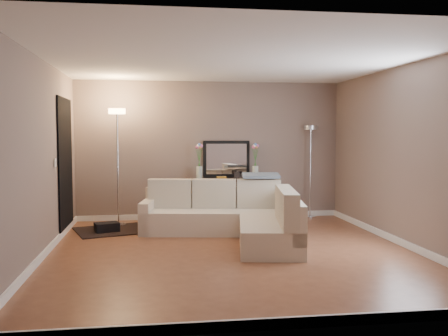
{
  "coord_description": "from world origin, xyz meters",
  "views": [
    {
      "loc": [
        -1.05,
        -6.67,
        1.63
      ],
      "look_at": [
        0.0,
        0.8,
        1.1
      ],
      "focal_mm": 40.0,
      "sensor_mm": 36.0,
      "label": 1
    }
  ],
  "objects": [
    {
      "name": "table_decor",
      "position": [
        0.31,
        2.51,
        0.82
      ],
      "size": [
        0.53,
        0.12,
        0.13
      ],
      "color": "orange",
      "rests_on": "console_table"
    },
    {
      "name": "wall_right",
      "position": [
        2.51,
        0.0,
        1.3
      ],
      "size": [
        0.02,
        5.5,
        2.6
      ],
      "primitive_type": "cube",
      "color": "#7A675E",
      "rests_on": "ground"
    },
    {
      "name": "floor_lamp_unlit",
      "position": [
        1.92,
        2.55,
        1.25
      ],
      "size": [
        0.3,
        0.3,
        1.77
      ],
      "color": "silver",
      "rests_on": "floor"
    },
    {
      "name": "sectional_sofa",
      "position": [
        0.21,
        0.97,
        0.32
      ],
      "size": [
        2.54,
        2.69,
        0.86
      ],
      "color": "beige",
      "rests_on": "floor"
    },
    {
      "name": "ceiling",
      "position": [
        0.0,
        0.0,
        2.6
      ],
      "size": [
        5.0,
        5.5,
        0.01
      ],
      "primitive_type": "cube",
      "color": "white",
      "rests_on": "ground"
    },
    {
      "name": "baseboard_right",
      "position": [
        2.48,
        0.0,
        0.05
      ],
      "size": [
        0.03,
        5.5,
        0.1
      ],
      "primitive_type": "cube",
      "color": "white",
      "rests_on": "ground"
    },
    {
      "name": "wall_front",
      "position": [
        0.0,
        -2.76,
        1.3
      ],
      "size": [
        5.0,
        0.02,
        2.6
      ],
      "primitive_type": "cube",
      "color": "#7A675E",
      "rests_on": "ground"
    },
    {
      "name": "floor",
      "position": [
        0.0,
        0.0,
        -0.01
      ],
      "size": [
        5.0,
        5.5,
        0.01
      ],
      "primitive_type": "cube",
      "color": "brown",
      "rests_on": "ground"
    },
    {
      "name": "console_table",
      "position": [
        0.23,
        2.54,
        0.43
      ],
      "size": [
        1.26,
        0.36,
        0.77
      ],
      "color": "black",
      "rests_on": "floor"
    },
    {
      "name": "wall_left",
      "position": [
        -2.51,
        0.0,
        1.3
      ],
      "size": [
        0.02,
        5.5,
        2.6
      ],
      "primitive_type": "cube",
      "color": "#7A675E",
      "rests_on": "ground"
    },
    {
      "name": "charcoal_rug",
      "position": [
        -1.67,
        1.77,
        0.01
      ],
      "size": [
        1.58,
        1.37,
        0.02
      ],
      "primitive_type": "cube",
      "rotation": [
        0.0,
        0.0,
        0.31
      ],
      "color": "black",
      "rests_on": "floor"
    },
    {
      "name": "floor_lamp_lit",
      "position": [
        -1.68,
        2.18,
        1.45
      ],
      "size": [
        0.37,
        0.37,
        2.05
      ],
      "color": "silver",
      "rests_on": "floor"
    },
    {
      "name": "flower_vase_left",
      "position": [
        -0.22,
        2.55,
        1.06
      ],
      "size": [
        0.14,
        0.12,
        0.66
      ],
      "color": "silver",
      "rests_on": "console_table"
    },
    {
      "name": "baseboard_front",
      "position": [
        0.0,
        -2.73,
        0.05
      ],
      "size": [
        5.0,
        0.03,
        0.1
      ],
      "primitive_type": "cube",
      "color": "white",
      "rests_on": "ground"
    },
    {
      "name": "throw_blanket",
      "position": [
        0.72,
        1.5,
        0.92
      ],
      "size": [
        0.65,
        0.42,
        0.08
      ],
      "primitive_type": "cube",
      "rotation": [
        0.1,
        0.0,
        -0.11
      ],
      "color": "slate",
      "rests_on": "sectional_sofa"
    },
    {
      "name": "doorway",
      "position": [
        -2.48,
        1.7,
        1.1
      ],
      "size": [
        0.02,
        1.2,
        2.2
      ],
      "primitive_type": "cube",
      "color": "black",
      "rests_on": "ground"
    },
    {
      "name": "switch_plate",
      "position": [
        -2.48,
        0.85,
        1.2
      ],
      "size": [
        0.02,
        0.08,
        0.12
      ],
      "primitive_type": "cube",
      "color": "white",
      "rests_on": "ground"
    },
    {
      "name": "leaning_mirror",
      "position": [
        0.31,
        2.7,
        1.14
      ],
      "size": [
        0.89,
        0.06,
        0.69
      ],
      "color": "black",
      "rests_on": "console_table"
    },
    {
      "name": "baseboard_left",
      "position": [
        -2.48,
        0.0,
        0.05
      ],
      "size": [
        0.03,
        5.5,
        0.1
      ],
      "primitive_type": "cube",
      "color": "white",
      "rests_on": "ground"
    },
    {
      "name": "flower_vase_right",
      "position": [
        0.84,
        2.53,
        1.06
      ],
      "size": [
        0.14,
        0.12,
        0.66
      ],
      "color": "silver",
      "rests_on": "console_table"
    },
    {
      "name": "wall_back",
      "position": [
        0.0,
        2.76,
        1.3
      ],
      "size": [
        5.0,
        0.02,
        2.6
      ],
      "primitive_type": "cube",
      "color": "#7A675E",
      "rests_on": "ground"
    },
    {
      "name": "black_bag",
      "position": [
        -1.83,
        1.62,
        0.04
      ],
      "size": [
        0.44,
        0.37,
        0.25
      ],
      "primitive_type": "cube",
      "rotation": [
        0.0,
        0.0,
        0.31
      ],
      "color": "black",
      "rests_on": "charcoal_rug"
    },
    {
      "name": "baseboard_back",
      "position": [
        0.0,
        2.73,
        0.05
      ],
      "size": [
        5.0,
        0.03,
        0.1
      ],
      "primitive_type": "cube",
      "color": "white",
      "rests_on": "ground"
    }
  ]
}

